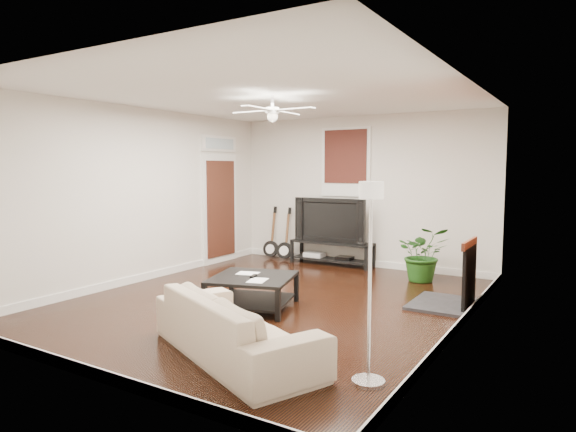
# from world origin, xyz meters

# --- Properties ---
(room) EXTENTS (5.01, 6.01, 2.81)m
(room) POSITION_xyz_m (0.00, 0.00, 1.40)
(room) COLOR black
(room) RESTS_ON ground
(brick_accent) EXTENTS (0.02, 2.20, 2.80)m
(brick_accent) POSITION_xyz_m (2.49, 1.00, 1.40)
(brick_accent) COLOR brown
(brick_accent) RESTS_ON floor
(fireplace) EXTENTS (0.80, 1.10, 0.92)m
(fireplace) POSITION_xyz_m (2.20, 1.00, 0.46)
(fireplace) COLOR black
(fireplace) RESTS_ON floor
(window_back) EXTENTS (1.00, 0.06, 1.30)m
(window_back) POSITION_xyz_m (-0.30, 2.97, 1.95)
(window_back) COLOR #401211
(window_back) RESTS_ON wall_back
(door_left) EXTENTS (0.08, 1.00, 2.50)m
(door_left) POSITION_xyz_m (-2.46, 1.90, 1.25)
(door_left) COLOR white
(door_left) RESTS_ON wall_left
(tv_stand) EXTENTS (1.60, 0.43, 0.45)m
(tv_stand) POSITION_xyz_m (-0.47, 2.78, 0.22)
(tv_stand) COLOR black
(tv_stand) RESTS_ON floor
(tv) EXTENTS (1.44, 0.19, 0.83)m
(tv) POSITION_xyz_m (-0.47, 2.80, 0.86)
(tv) COLOR black
(tv) RESTS_ON tv_stand
(coffee_table) EXTENTS (1.26, 1.26, 0.42)m
(coffee_table) POSITION_xyz_m (-0.03, -0.43, 0.21)
(coffee_table) COLOR black
(coffee_table) RESTS_ON floor
(sofa) EXTENTS (2.28, 1.64, 0.62)m
(sofa) POSITION_xyz_m (0.81, -1.91, 0.31)
(sofa) COLOR tan
(sofa) RESTS_ON floor
(floor_lamp) EXTENTS (0.38, 0.38, 1.73)m
(floor_lamp) POSITION_xyz_m (2.16, -1.81, 0.87)
(floor_lamp) COLOR silver
(floor_lamp) RESTS_ON floor
(potted_plant) EXTENTS (1.02, 0.97, 0.90)m
(potted_plant) POSITION_xyz_m (1.42, 2.28, 0.45)
(potted_plant) COLOR #1D5016
(potted_plant) RESTS_ON floor
(guitar_left) EXTENTS (0.36, 0.27, 1.06)m
(guitar_left) POSITION_xyz_m (-1.85, 2.75, 0.53)
(guitar_left) COLOR black
(guitar_left) RESTS_ON floor
(guitar_right) EXTENTS (0.37, 0.30, 1.06)m
(guitar_right) POSITION_xyz_m (-1.50, 2.72, 0.53)
(guitar_right) COLOR black
(guitar_right) RESTS_ON floor
(ceiling_fan) EXTENTS (1.24, 1.24, 0.32)m
(ceiling_fan) POSITION_xyz_m (0.00, 0.00, 2.60)
(ceiling_fan) COLOR white
(ceiling_fan) RESTS_ON ceiling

